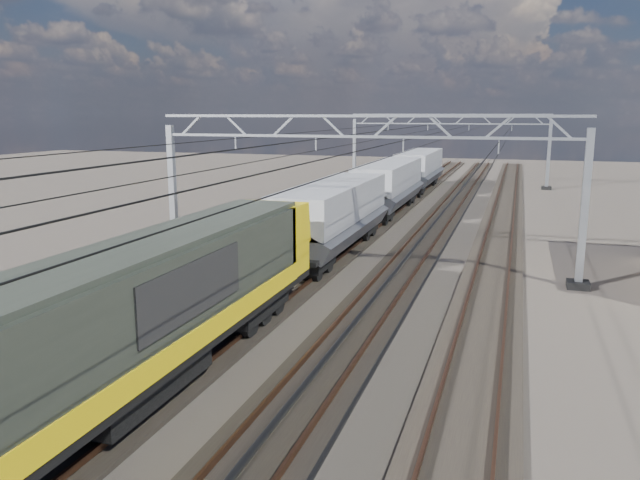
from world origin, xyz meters
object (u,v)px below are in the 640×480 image
(catenary_gantry_mid, at_px, (358,187))
(hopper_wagon_lead, at_px, (333,212))
(locomotive, at_px, (125,318))
(hopper_wagon_mid, at_px, (389,183))
(hopper_wagon_third, at_px, (419,167))
(catenary_gantry_far, at_px, (447,147))

(catenary_gantry_mid, xyz_separation_m, hopper_wagon_lead, (-2.00, 2.77, -1.67))
(locomotive, bearing_deg, catenary_gantry_mid, 82.37)
(hopper_wagon_mid, bearing_deg, hopper_wagon_lead, -90.00)
(catenary_gantry_mid, xyz_separation_m, hopper_wagon_third, (-2.00, 31.17, -1.67))
(catenary_gantry_mid, distance_m, catenary_gantry_far, 36.00)
(hopper_wagon_third, bearing_deg, catenary_gantry_mid, -86.33)
(locomotive, bearing_deg, hopper_wagon_mid, 90.00)
(catenary_gantry_far, height_order, hopper_wagon_mid, catenary_gantry_far)
(hopper_wagon_mid, relative_size, hopper_wagon_third, 1.00)
(locomotive, bearing_deg, hopper_wagon_lead, 90.00)
(catenary_gantry_mid, height_order, hopper_wagon_third, catenary_gantry_mid)
(locomotive, xyz_separation_m, hopper_wagon_third, (-0.00, 46.10, -0.09))
(catenary_gantry_mid, bearing_deg, hopper_wagon_mid, 96.72)
(hopper_wagon_third, bearing_deg, hopper_wagon_mid, -90.00)
(catenary_gantry_mid, distance_m, locomotive, 15.15)
(locomotive, distance_m, hopper_wagon_mid, 31.90)
(catenary_gantry_far, xyz_separation_m, hopper_wagon_third, (-2.00, -4.83, -1.67))
(hopper_wagon_lead, distance_m, hopper_wagon_mid, 14.20)
(catenary_gantry_far, distance_m, hopper_wagon_lead, 33.34)
(hopper_wagon_mid, bearing_deg, hopper_wagon_third, 90.00)
(catenary_gantry_far, relative_size, hopper_wagon_lead, 1.53)
(hopper_wagon_mid, distance_m, hopper_wagon_third, 14.20)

